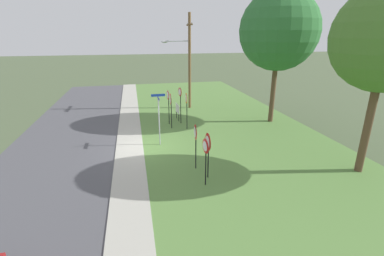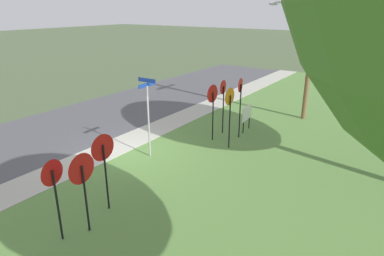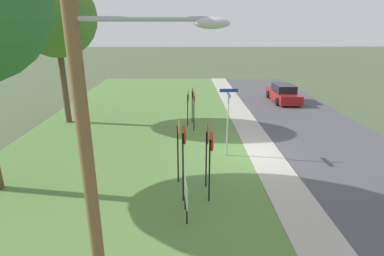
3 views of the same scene
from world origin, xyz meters
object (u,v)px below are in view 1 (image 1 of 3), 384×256
object	(u,v)px
stop_sign_near_left	(171,103)
yield_sign_near_right	(208,145)
stop_sign_far_left	(186,103)
street_name_post	(159,115)
oak_tree_left	(279,31)
yield_sign_far_left	(205,151)
utility_pole	(188,58)
yield_sign_near_left	(195,136)
stop_sign_far_center	(180,98)
notice_board	(178,109)
stop_sign_near_right	(168,100)

from	to	relation	value
stop_sign_near_left	yield_sign_near_right	world-z (taller)	stop_sign_near_left
stop_sign_far_left	yield_sign_near_right	distance (m)	7.13
stop_sign_near_left	street_name_post	size ratio (longest dim) A/B	0.80
oak_tree_left	yield_sign_far_left	bearing A→B (deg)	-42.37
stop_sign_far_left	utility_pole	size ratio (longest dim) A/B	0.32
yield_sign_near_right	yield_sign_near_left	bearing A→B (deg)	-163.81
stop_sign_far_center	yield_sign_far_left	distance (m)	9.13
yield_sign_near_right	street_name_post	world-z (taller)	street_name_post
stop_sign_far_center	notice_board	xyz separation A→B (m)	(-0.95, -0.07, -1.12)
stop_sign_far_center	street_name_post	size ratio (longest dim) A/B	0.87
stop_sign_far_center	yield_sign_far_left	size ratio (longest dim) A/B	1.23
notice_board	stop_sign_far_left	bearing A→B (deg)	2.39
yield_sign_far_left	stop_sign_near_left	bearing A→B (deg)	174.46
yield_sign_far_left	utility_pole	xyz separation A→B (m)	(-13.55, 1.95, 2.78)
stop_sign_near_left	stop_sign_near_right	world-z (taller)	stop_sign_near_right
yield_sign_far_left	stop_sign_far_left	bearing A→B (deg)	166.83
stop_sign_near_left	utility_pole	bearing A→B (deg)	159.42
stop_sign_near_right	stop_sign_far_left	bearing A→B (deg)	31.33
stop_sign_near_left	utility_pole	distance (m)	6.42
stop_sign_far_left	stop_sign_far_center	distance (m)	1.38
stop_sign_near_right	yield_sign_near_right	size ratio (longest dim) A/B	1.14
yield_sign_near_left	yield_sign_far_left	world-z (taller)	yield_sign_near_left
notice_board	stop_sign_near_right	bearing A→B (deg)	-46.64
notice_board	yield_sign_far_left	bearing A→B (deg)	-6.65
yield_sign_far_left	utility_pole	world-z (taller)	utility_pole
stop_sign_near_right	utility_pole	world-z (taller)	utility_pole
stop_sign_far_left	utility_pole	distance (m)	6.47
notice_board	oak_tree_left	distance (m)	9.31
stop_sign_near_left	yield_sign_near_left	bearing A→B (deg)	5.11
yield_sign_near_right	street_name_post	distance (m)	4.90
stop_sign_near_right	stop_sign_far_center	distance (m)	0.90
notice_board	oak_tree_left	world-z (taller)	oak_tree_left
stop_sign_far_center	street_name_post	distance (m)	4.38
yield_sign_far_left	street_name_post	bearing A→B (deg)	-172.21
yield_sign_near_left	oak_tree_left	bearing A→B (deg)	134.00
utility_pole	stop_sign_far_left	bearing A→B (deg)	-12.21
stop_sign_far_left	street_name_post	bearing A→B (deg)	-38.74
stop_sign_far_center	utility_pole	bearing A→B (deg)	151.58
stop_sign_near_left	notice_board	distance (m)	2.30
yield_sign_near_left	street_name_post	distance (m)	3.82
yield_sign_far_left	notice_board	size ratio (longest dim) A/B	1.78
stop_sign_near_right	yield_sign_near_right	bearing A→B (deg)	-1.68
stop_sign_far_left	yield_sign_near_right	bearing A→B (deg)	-1.53
stop_sign_near_right	yield_sign_far_left	bearing A→B (deg)	-3.76
stop_sign_near_right	yield_sign_near_left	bearing A→B (deg)	-3.73
stop_sign_near_right	yield_sign_near_left	world-z (taller)	stop_sign_near_right
yield_sign_near_left	stop_sign_far_center	bearing A→B (deg)	178.84
stop_sign_far_left	street_name_post	world-z (taller)	street_name_post
stop_sign_near_right	stop_sign_far_left	size ratio (longest dim) A/B	0.98
yield_sign_far_left	street_name_post	xyz separation A→B (m)	(-5.20, -1.48, 0.22)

